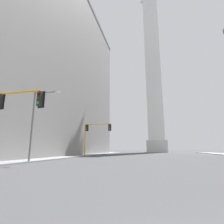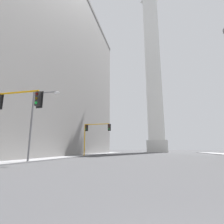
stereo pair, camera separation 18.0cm
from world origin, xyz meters
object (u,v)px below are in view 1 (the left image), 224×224
Objects in this scene: traffic_light_near_left at (11,109)px; street_lamp at (37,117)px; obelisk at (153,65)px; traffic_light_mid_left at (94,131)px.

street_lamp is at bearing 104.77° from traffic_light_near_left.
street_lamp is (-13.39, -57.41, -33.23)m from obelisk.
obelisk is 54.86m from traffic_light_mid_left.
traffic_light_mid_left is 0.81× the size of street_lamp.
street_lamp is (-1.02, -15.60, 0.06)m from traffic_light_mid_left.
traffic_light_near_left is at bearing -89.12° from traffic_light_mid_left.
obelisk reaches higher than street_lamp.
obelisk is 67.67m from street_lamp.
street_lamp reaches higher than traffic_light_mid_left.
traffic_light_mid_left is at bearing -106.47° from obelisk.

